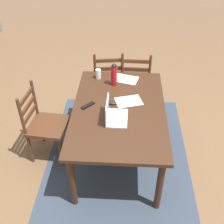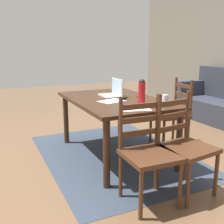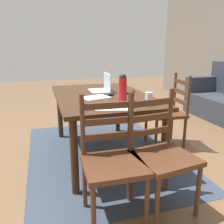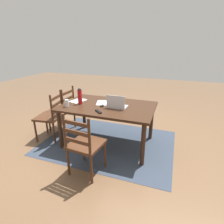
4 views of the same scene
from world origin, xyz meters
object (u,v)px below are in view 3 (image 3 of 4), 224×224
(chair_right_near, at_px, (112,161))
(laptop, at_px, (103,87))
(water_bottle, at_px, (123,88))
(tv_remote, at_px, (131,92))
(dining_table, at_px, (102,102))
(drinking_glass, at_px, (149,99))
(chair_far_head, at_px, (168,112))
(chair_right_far, at_px, (161,154))
(computer_mouse, at_px, (110,94))

(chair_right_near, xyz_separation_m, laptop, (-1.28, 0.27, 0.34))
(water_bottle, height_order, tv_remote, water_bottle)
(laptop, bearing_deg, dining_table, -17.74)
(drinking_glass, relative_size, tv_remote, 0.74)
(dining_table, relative_size, chair_far_head, 1.70)
(water_bottle, distance_m, tv_remote, 0.56)
(chair_right_near, height_order, drinking_glass, chair_right_near)
(water_bottle, xyz_separation_m, tv_remote, (-0.48, 0.27, -0.14))
(drinking_glass, bearing_deg, water_bottle, -123.78)
(tv_remote, bearing_deg, drinking_glass, -53.29)
(tv_remote, bearing_deg, laptop, -172.95)
(chair_right_far, relative_size, tv_remote, 5.59)
(laptop, distance_m, computer_mouse, 0.27)
(computer_mouse, bearing_deg, tv_remote, 106.71)
(dining_table, bearing_deg, drinking_glass, 24.54)
(drinking_glass, height_order, tv_remote, drinking_glass)
(laptop, distance_m, tv_remote, 0.36)
(laptop, relative_size, tv_remote, 1.91)
(chair_right_far, height_order, laptop, laptop)
(laptop, distance_m, water_bottle, 0.69)
(laptop, xyz_separation_m, water_bottle, (0.68, 0.02, 0.09))
(laptop, height_order, water_bottle, water_bottle)
(dining_table, bearing_deg, computer_mouse, 46.47)
(laptop, height_order, drinking_glass, laptop)
(computer_mouse, relative_size, tv_remote, 0.59)
(chair_far_head, relative_size, laptop, 2.93)
(water_bottle, bearing_deg, tv_remote, 150.25)
(chair_far_head, distance_m, tv_remote, 0.61)
(water_bottle, distance_m, drinking_glass, 0.27)
(water_bottle, bearing_deg, laptop, -178.11)
(chair_right_far, distance_m, laptop, 1.33)
(chair_right_far, bearing_deg, chair_far_head, 147.81)
(laptop, bearing_deg, water_bottle, 1.89)
(chair_right_near, relative_size, water_bottle, 3.29)
(chair_right_near, distance_m, computer_mouse, 1.10)
(chair_right_near, relative_size, computer_mouse, 9.50)
(dining_table, height_order, laptop, laptop)
(drinking_glass, xyz_separation_m, tv_remote, (-0.62, 0.06, -0.05))
(tv_remote, bearing_deg, chair_far_head, 44.45)
(chair_right_far, distance_m, chair_far_head, 1.29)
(dining_table, height_order, water_bottle, water_bottle)
(dining_table, xyz_separation_m, drinking_glass, (0.64, 0.29, 0.15))
(water_bottle, bearing_deg, chair_far_head, 121.47)
(dining_table, distance_m, chair_far_head, 0.91)
(chair_right_far, relative_size, chair_right_near, 1.00)
(chair_right_far, height_order, drinking_glass, chair_right_far)
(drinking_glass, distance_m, tv_remote, 0.62)
(water_bottle, relative_size, tv_remote, 1.70)
(water_bottle, relative_size, computer_mouse, 2.88)
(laptop, height_order, computer_mouse, laptop)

